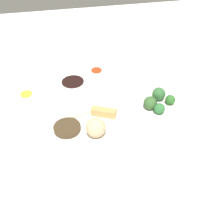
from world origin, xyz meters
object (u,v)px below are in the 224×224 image
sauce_ramekin_sweet_and_sour (97,73)px  teacup (101,187)px  broccoli_plate (159,109)px  main_plate (86,124)px  soy_sauce_bowl (73,85)px  sauce_ramekin_hot_mustard (27,97)px

sauce_ramekin_sweet_and_sour → teacup: size_ratio=0.95×
broccoli_plate → teacup: teacup is taller
main_plate → soy_sauce_bowl: soy_sauce_bowl is taller
sauce_ramekin_hot_mustard → teacup: (0.22, -0.49, 0.01)m
soy_sauce_bowl → teacup: size_ratio=1.88×
main_plate → sauce_ramekin_sweet_and_sour: sauce_ramekin_sweet_and_sour is taller
teacup → main_plate: bearing=91.2°
main_plate → broccoli_plate: 0.29m
main_plate → broccoli_plate: size_ratio=1.24×
sauce_ramekin_sweet_and_sour → teacup: teacup is taller
main_plate → sauce_ramekin_sweet_and_sour: (0.09, 0.32, 0.01)m
soy_sauce_bowl → teacup: 0.54m
sauce_ramekin_sweet_and_sour → sauce_ramekin_hot_mustard: bearing=-158.8°
soy_sauce_bowl → sauce_ramekin_sweet_and_sour: 0.13m
soy_sauce_bowl → main_plate: bearing=-84.3°
sauce_ramekin_sweet_and_sour → sauce_ramekin_hot_mustard: same height
broccoli_plate → teacup: size_ratio=3.87×
soy_sauce_bowl → sauce_ramekin_hot_mustard: (-0.19, -0.04, -0.00)m
sauce_ramekin_hot_mustard → teacup: bearing=-65.8°
broccoli_plate → soy_sauce_bowl: 0.38m
sauce_ramekin_sweet_and_sour → sauce_ramekin_hot_mustard: size_ratio=1.00×
broccoli_plate → main_plate: bearing=-174.3°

